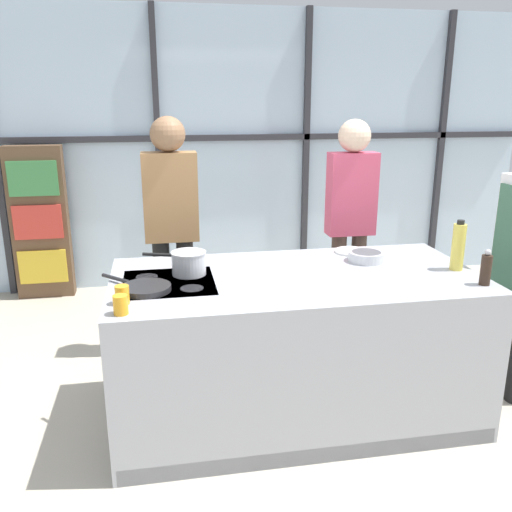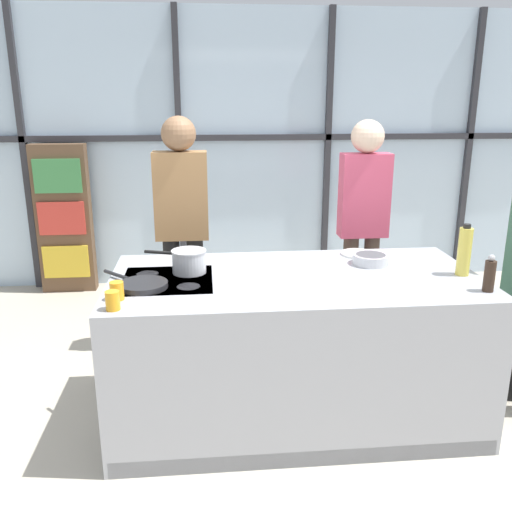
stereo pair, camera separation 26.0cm
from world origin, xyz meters
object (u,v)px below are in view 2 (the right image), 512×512
at_px(spectator_far_left, 182,218).
at_px(mixing_bowl, 371,259).
at_px(oil_bottle, 464,251).
at_px(saucepan, 189,261).
at_px(juice_glass_far, 117,291).
at_px(frying_pan, 142,284).
at_px(white_plate, 358,254).
at_px(spectator_center_left, 363,215).
at_px(juice_glass_near, 113,301).
at_px(pepper_grinder, 490,275).

distance_m(spectator_far_left, mixing_bowl, 1.47).
bearing_deg(oil_bottle, spectator_far_left, 147.15).
distance_m(saucepan, oil_bottle, 1.63).
bearing_deg(juice_glass_far, spectator_far_left, 77.51).
distance_m(frying_pan, juice_glass_far, 0.21).
bearing_deg(oil_bottle, white_plate, 136.40).
distance_m(spectator_far_left, white_plate, 1.35).
bearing_deg(spectator_center_left, frying_pan, 35.73).
xyz_separation_m(mixing_bowl, oil_bottle, (0.48, -0.26, 0.11)).
relative_size(saucepan, juice_glass_far, 3.87).
distance_m(saucepan, juice_glass_near, 0.67).
xyz_separation_m(spectator_center_left, pepper_grinder, (0.30, -1.38, -0.04)).
relative_size(spectator_far_left, white_plate, 7.91).
relative_size(saucepan, mixing_bowl, 1.65).
height_order(spectator_center_left, juice_glass_far, spectator_center_left).
relative_size(spectator_center_left, frying_pan, 4.48).
bearing_deg(white_plate, juice_glass_near, -150.39).
bearing_deg(juice_glass_near, saucepan, 57.20).
xyz_separation_m(white_plate, mixing_bowl, (0.02, -0.21, 0.03)).
xyz_separation_m(spectator_far_left, white_plate, (1.19, -0.62, -0.14)).
distance_m(frying_pan, saucepan, 0.36).
relative_size(pepper_grinder, juice_glass_near, 2.14).
height_order(spectator_far_left, juice_glass_near, spectator_far_left).
bearing_deg(frying_pan, pepper_grinder, -7.25).
xyz_separation_m(spectator_far_left, mixing_bowl, (1.21, -0.83, -0.11)).
relative_size(saucepan, white_plate, 1.65).
bearing_deg(juice_glass_near, white_plate, 29.61).
bearing_deg(oil_bottle, pepper_grinder, -88.00).
height_order(saucepan, white_plate, saucepan).
bearing_deg(spectator_far_left, pepper_grinder, 140.99).
bearing_deg(mixing_bowl, spectator_far_left, 145.59).
height_order(juice_glass_near, juice_glass_far, same).
height_order(saucepan, mixing_bowl, saucepan).
height_order(saucepan, juice_glass_near, saucepan).
xyz_separation_m(spectator_far_left, oil_bottle, (1.69, -1.09, 0.00)).
bearing_deg(white_plate, oil_bottle, -43.60).
bearing_deg(spectator_center_left, pepper_grinder, 102.35).
distance_m(spectator_far_left, juice_glass_near, 1.49).
relative_size(saucepan, oil_bottle, 1.22).
relative_size(frying_pan, juice_glass_far, 4.09).
bearing_deg(white_plate, frying_pan, -159.13).
relative_size(oil_bottle, juice_glass_near, 3.19).
bearing_deg(oil_bottle, spectator_center_left, 104.96).
height_order(mixing_bowl, juice_glass_near, juice_glass_near).
height_order(spectator_far_left, oil_bottle, spectator_far_left).
relative_size(spectator_center_left, saucepan, 4.73).
distance_m(mixing_bowl, oil_bottle, 0.56).
relative_size(frying_pan, saucepan, 1.05).
relative_size(mixing_bowl, oil_bottle, 0.74).
relative_size(frying_pan, oil_bottle, 1.28).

